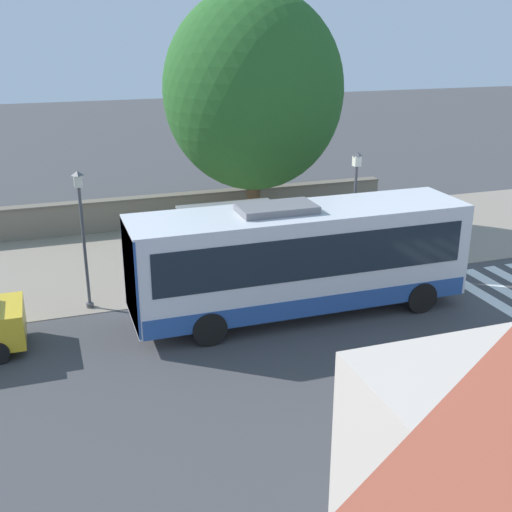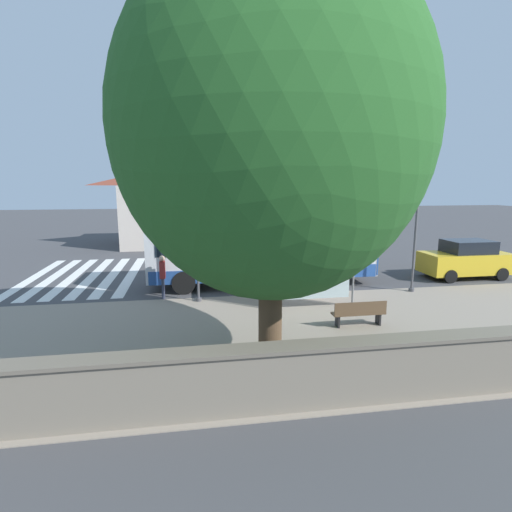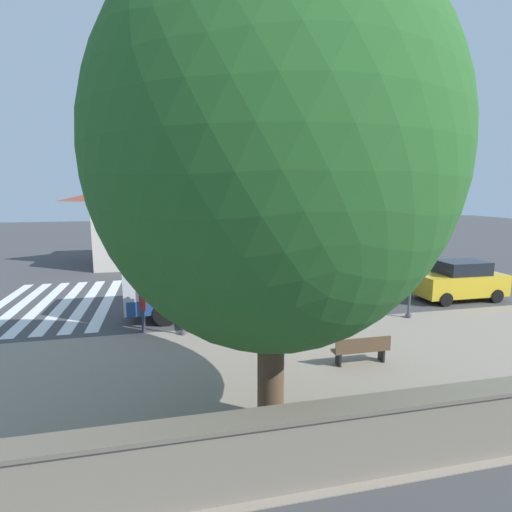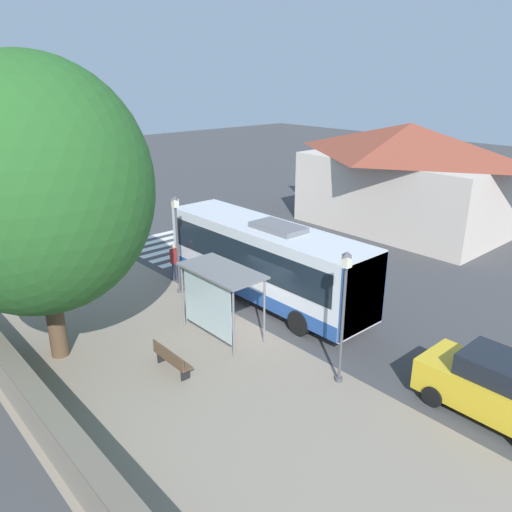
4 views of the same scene
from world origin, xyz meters
name	(u,v)px [view 2 (image 2 of 4)]	position (x,y,z in m)	size (l,w,h in m)	color
ground_plane	(307,293)	(0.00, 0.00, 0.00)	(120.00, 120.00, 0.00)	#424244
sidewalk_plaza	(348,330)	(-4.50, 0.00, 0.01)	(9.00, 44.00, 0.02)	gray
crosswalk_stripes	(84,276)	(5.00, 10.37, 0.00)	(9.00, 5.25, 0.01)	silver
stone_wall	(420,366)	(-8.55, 0.00, 0.71)	(0.60, 20.00, 1.40)	slate
background_building	(204,200)	(15.85, 3.80, 3.35)	(7.99, 12.48, 6.53)	beige
bus	(263,245)	(1.94, 1.62, 1.85)	(2.66, 10.36, 3.57)	silver
bus_shelter	(311,249)	(-1.55, 0.38, 2.19)	(1.73, 3.38, 2.64)	slate
pedestrian	(163,273)	(0.20, 6.08, 1.06)	(0.34, 0.24, 1.79)	#2D3347
bench	(359,313)	(-4.22, -0.49, 0.48)	(0.40, 1.79, 0.88)	brown
street_lamp_near	(197,236)	(-0.47, 4.66, 2.64)	(0.28, 0.28, 4.46)	#4C4C51
street_lamp_far	(416,232)	(-0.53, -4.56, 2.63)	(0.28, 0.28, 4.44)	#4C4C51
shade_tree	(271,128)	(-6.58, 2.98, 5.96)	(7.37, 7.37, 10.03)	brown
parked_car_behind_bus	(465,259)	(1.48, -8.60, 0.93)	(1.98, 4.24, 1.89)	gold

